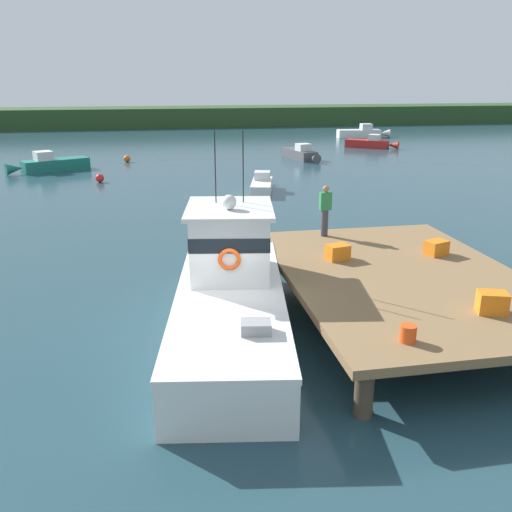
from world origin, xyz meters
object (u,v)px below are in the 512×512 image
Objects in this scene: crate_single_far at (492,303)px; mooring_buoy_channel_marker at (127,159)px; crate_stack_mid_dock at (436,248)px; bait_bucket at (408,333)px; main_fishing_boat at (230,291)px; crate_stack_near_edge at (338,252)px; deckhand_by_the_boat at (325,210)px; moored_boat_off_the_point at (301,154)px; moored_boat_mid_harbor at (371,143)px; moored_boat_outer_mooring at (262,185)px; mooring_buoy_outer at (100,178)px; moored_boat_far_left at (50,164)px; moored_boat_near_channel at (362,133)px.

crate_single_far reaches higher than mooring_buoy_channel_marker.
bait_bucket is at bearing -123.02° from crate_stack_mid_dock.
crate_stack_near_edge is at bearing 22.64° from main_fishing_boat.
moored_boat_off_the_point is (5.99, 25.12, -1.64)m from deckhand_by_the_boat.
deckhand_by_the_boat is at bearing -103.40° from moored_boat_off_the_point.
moored_boat_outer_mooring is at bearing -127.21° from moored_boat_mid_harbor.
mooring_buoy_outer is (-10.34, 24.26, -1.18)m from crate_single_far.
crate_stack_mid_dock is 0.14× the size of moored_boat_mid_harbor.
moored_boat_mid_harbor is (8.08, 5.94, -0.01)m from moored_boat_off_the_point.
mooring_buoy_outer is at bearing 115.74° from deckhand_by_the_boat.
crate_single_far is 31.87m from moored_boat_off_the_point.
moored_boat_off_the_point is at bearing 76.60° from deckhand_by_the_boat.
bait_bucket is at bearing -101.50° from moored_boat_off_the_point.
moored_boat_outer_mooring is 15.87m from moored_boat_far_left.
mooring_buoy_outer is at bearing 103.15° from main_fishing_boat.
deckhand_by_the_boat is 0.31× the size of moored_boat_far_left.
deckhand_by_the_boat is at bearing 105.16° from crate_single_far.
mooring_buoy_channel_marker is at bearing -150.14° from moored_boat_near_channel.
moored_boat_outer_mooring is 0.99× the size of moored_boat_mid_harbor.
mooring_buoy_outer is (-7.96, 25.20, -1.11)m from bait_bucket.
crate_stack_near_edge is 45.48m from moored_boat_near_channel.
moored_boat_off_the_point reaches higher than moored_boat_outer_mooring.
crate_stack_mid_dock is at bearing -61.17° from mooring_buoy_outer.
bait_bucket reaches higher than moored_boat_near_channel.
moored_boat_mid_harbor is 27.61m from moored_boat_far_left.
moored_boat_outer_mooring is at bearing 86.67° from crate_stack_near_edge.
main_fishing_boat is 19.43× the size of mooring_buoy_outer.
deckhand_by_the_boat is 19.85m from mooring_buoy_outer.
bait_bucket is 0.06× the size of moored_boat_near_channel.
moored_boat_near_channel reaches higher than moored_boat_off_the_point.
mooring_buoy_channel_marker is (-6.67, 33.46, -1.11)m from bait_bucket.
moored_boat_far_left reaches higher than moored_boat_off_the_point.
crate_stack_near_edge is at bearing 86.85° from bait_bucket.
mooring_buoy_outer is (-22.65, -13.25, -0.16)m from moored_boat_mid_harbor.
mooring_buoy_channel_marker is (-23.93, -13.74, -0.23)m from moored_boat_near_channel.
crate_single_far is (2.10, -4.09, 0.03)m from crate_stack_near_edge.
crate_stack_mid_dock is 23.17m from mooring_buoy_outer.
crate_stack_mid_dock is at bearing -43.79° from deckhand_by_the_boat.
crate_stack_near_edge is 4.60m from crate_single_far.
crate_stack_mid_dock is (0.82, 3.99, -0.03)m from crate_single_far.
crate_stack_mid_dock is 27.81m from moored_boat_off_the_point.
main_fishing_boat is 1.76× the size of moored_boat_near_channel.
main_fishing_boat is 19.51× the size of mooring_buoy_channel_marker.
bait_bucket is (-0.28, -5.02, -0.04)m from crate_stack_near_edge.
moored_boat_outer_mooring is at bearing 86.72° from bait_bucket.
moored_boat_near_channel is at bearing 68.07° from crate_stack_near_edge.
main_fishing_boat is 5.99m from crate_single_far.
moored_boat_near_channel reaches higher than mooring_buoy_channel_marker.
main_fishing_boat is 2.02× the size of moored_boat_off_the_point.
moored_boat_mid_harbor reaches higher than mooring_buoy_channel_marker.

